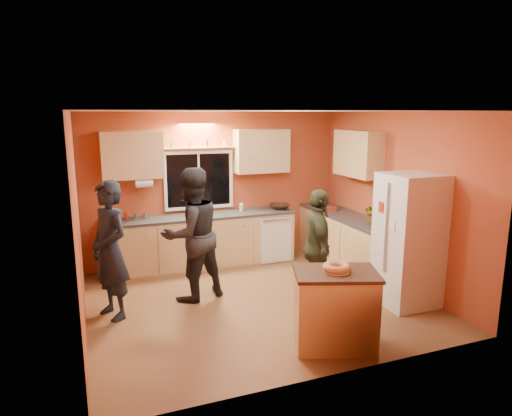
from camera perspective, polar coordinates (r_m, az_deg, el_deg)
name	(u,v)px	position (r m, az deg, el deg)	size (l,w,h in m)	color
ground	(257,300)	(6.52, 0.08, -11.49)	(4.50, 4.50, 0.00)	brown
room_shell	(254,182)	(6.49, -0.24, 3.29)	(4.54, 4.04, 2.61)	#B24D2D
back_counter	(222,239)	(7.90, -4.28, -3.86)	(4.23, 0.62, 0.90)	tan
right_counter	(357,246)	(7.64, 12.51, -4.64)	(0.62, 1.84, 0.90)	tan
refrigerator	(409,240)	(6.49, 18.55, -3.82)	(0.72, 0.70, 1.80)	silver
island	(335,309)	(5.26, 9.84, -12.28)	(1.06, 0.89, 0.88)	tan
bundt_pastry	(336,268)	(5.09, 10.03, -7.36)	(0.31, 0.31, 0.09)	#B17548
person_left	(110,250)	(6.04, -17.79, -5.07)	(0.65, 0.42, 1.77)	black
person_center	(192,235)	(6.37, -8.03, -3.31)	(0.90, 0.70, 1.86)	black
person_right	(318,248)	(6.22, 7.71, -4.94)	(0.94, 0.39, 1.60)	#2B321F
mixing_bowl	(280,206)	(8.14, 3.04, 0.20)	(0.36, 0.36, 0.09)	black
utensil_crock	(190,210)	(7.69, -8.20, -0.27)	(0.14, 0.14, 0.17)	beige
potted_plant	(373,213)	(7.26, 14.42, -0.61)	(0.29, 0.25, 0.33)	gray
red_box	(332,208)	(8.12, 9.44, -0.03)	(0.16, 0.12, 0.07)	maroon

